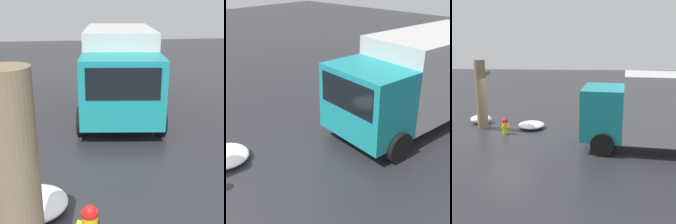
# 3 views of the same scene
# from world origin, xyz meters

# --- Properties ---
(fire_hydrant) EXTENTS (0.39, 0.46, 0.76)m
(fire_hydrant) POSITION_xyz_m (0.00, -0.00, 0.39)
(fire_hydrant) COLOR yellow
(fire_hydrant) RESTS_ON ground_plane
(tree_trunk) EXTENTS (0.79, 0.52, 3.38)m
(tree_trunk) POSITION_xyz_m (-1.35, 0.85, 1.70)
(tree_trunk) COLOR #7F6B51
(tree_trunk) RESTS_ON ground_plane
(delivery_truck) EXTENTS (6.62, 3.36, 3.04)m
(delivery_truck) POSITION_xyz_m (6.94, -1.61, 1.66)
(delivery_truck) COLOR teal
(delivery_truck) RESTS_ON ground_plane
(snow_pile_curbside) EXTENTS (1.30, 1.34, 0.31)m
(snow_pile_curbside) POSITION_xyz_m (1.06, 1.04, 0.15)
(snow_pile_curbside) COLOR white
(snow_pile_curbside) RESTS_ON ground_plane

